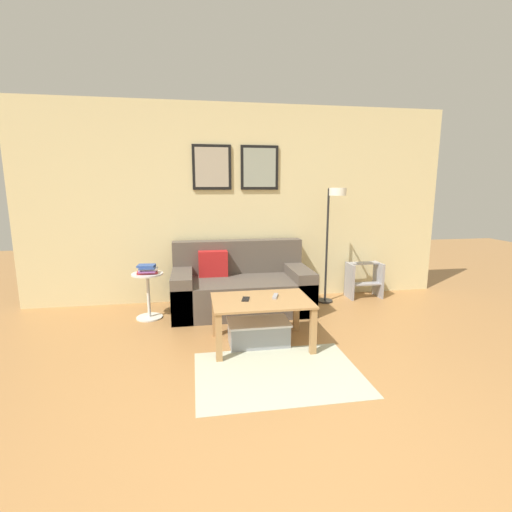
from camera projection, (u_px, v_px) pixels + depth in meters
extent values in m
plane|color=#A87542|center=(327.00, 487.00, 1.90)|extent=(16.00, 16.00, 0.00)
cube|color=beige|center=(241.00, 205.00, 4.89)|extent=(5.60, 0.06, 2.55)
cube|color=black|center=(212.00, 167.00, 4.70)|extent=(0.49, 0.02, 0.56)
cube|color=#ADA38E|center=(212.00, 167.00, 4.69)|extent=(0.42, 0.01, 0.49)
cube|color=black|center=(260.00, 168.00, 4.80)|extent=(0.49, 0.02, 0.56)
cube|color=#939E8E|center=(260.00, 168.00, 4.79)|extent=(0.42, 0.01, 0.49)
cube|color=#B2B79E|center=(278.00, 373.00, 3.04)|extent=(1.35, 0.98, 0.01)
cube|color=brown|center=(242.00, 294.00, 4.57)|extent=(1.67, 0.90, 0.40)
cube|color=brown|center=(238.00, 256.00, 4.84)|extent=(1.67, 0.20, 0.42)
cube|color=brown|center=(183.00, 292.00, 4.44)|extent=(0.24, 0.90, 0.52)
cube|color=brown|center=(298.00, 287.00, 4.68)|extent=(0.24, 0.90, 0.52)
cube|color=red|center=(213.00, 264.00, 4.63)|extent=(0.36, 0.14, 0.32)
cube|color=#AD7F4C|center=(261.00, 300.00, 3.53)|extent=(0.93, 0.64, 0.02)
cube|color=#AD7F4C|center=(219.00, 338.00, 3.23)|extent=(0.06, 0.06, 0.43)
cube|color=#AD7F4C|center=(313.00, 331.00, 3.37)|extent=(0.06, 0.06, 0.43)
cube|color=#AD7F4C|center=(215.00, 316.00, 3.78)|extent=(0.06, 0.06, 0.43)
cube|color=#AD7F4C|center=(296.00, 311.00, 3.92)|extent=(0.06, 0.06, 0.43)
cube|color=gray|center=(258.00, 333.00, 3.61)|extent=(0.57, 0.33, 0.21)
cube|color=silver|center=(258.00, 322.00, 3.59)|extent=(0.59, 0.36, 0.02)
cylinder|color=black|center=(325.00, 301.00, 4.94)|extent=(0.20, 0.20, 0.02)
cylinder|color=black|center=(327.00, 246.00, 4.81)|extent=(0.03, 0.03, 1.46)
cylinder|color=black|center=(333.00, 189.00, 4.53)|extent=(0.02, 0.30, 0.02)
cylinder|color=white|center=(338.00, 192.00, 4.39)|extent=(0.20, 0.20, 0.09)
cylinder|color=silver|center=(150.00, 317.00, 4.33)|extent=(0.30, 0.30, 0.01)
cylinder|color=silver|center=(148.00, 296.00, 4.29)|extent=(0.04, 0.04, 0.50)
cylinder|color=silver|center=(147.00, 274.00, 4.24)|extent=(0.35, 0.35, 0.02)
cube|color=#B73333|center=(147.00, 272.00, 4.22)|extent=(0.24, 0.15, 0.02)
cube|color=#8C4C93|center=(148.00, 271.00, 4.21)|extent=(0.20, 0.17, 0.02)
cube|color=silver|center=(148.00, 269.00, 4.22)|extent=(0.21, 0.16, 0.02)
cube|color=#335199|center=(147.00, 267.00, 4.20)|extent=(0.18, 0.18, 0.02)
cube|color=#335199|center=(146.00, 266.00, 4.20)|extent=(0.20, 0.17, 0.02)
cube|color=#99999E|center=(275.00, 296.00, 3.60)|extent=(0.09, 0.15, 0.02)
cube|color=black|center=(246.00, 299.00, 3.53)|extent=(0.10, 0.15, 0.01)
cube|color=#99999E|center=(349.00, 281.00, 5.07)|extent=(0.03, 0.28, 0.48)
cube|color=#99999E|center=(378.00, 280.00, 5.14)|extent=(0.03, 0.28, 0.48)
cube|color=#99999E|center=(365.00, 284.00, 5.06)|extent=(0.40, 0.13, 0.02)
cube|color=#99999E|center=(363.00, 263.00, 5.11)|extent=(0.40, 0.13, 0.02)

